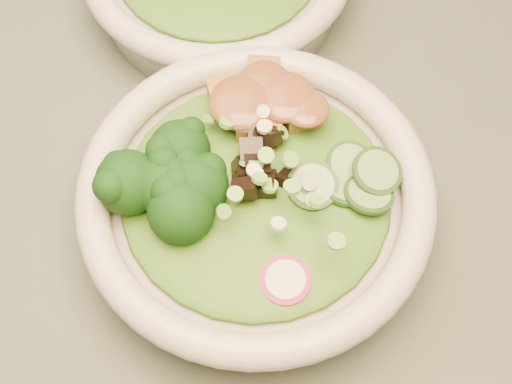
{
  "coord_description": "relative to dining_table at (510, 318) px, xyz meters",
  "views": [
    {
      "loc": [
        -0.22,
        -0.21,
        1.25
      ],
      "look_at": [
        -0.23,
        0.03,
        0.81
      ],
      "focal_mm": 50.0,
      "sensor_mm": 36.0,
      "label": 1
    }
  ],
  "objects": [
    {
      "name": "lettuce_bed",
      "position": [
        -0.23,
        0.03,
        0.17
      ],
      "size": [
        0.19,
        0.19,
        0.02
      ],
      "primitive_type": "ellipsoid",
      "color": "#255C13",
      "rests_on": "salad_bowl"
    },
    {
      "name": "tofu_cubes",
      "position": [
        -0.23,
        0.09,
        0.18
      ],
      "size": [
        0.1,
        0.08,
        0.03
      ],
      "primitive_type": null,
      "rotation": [
        0.0,
        0.0,
        -0.25
      ],
      "color": "#A27D36",
      "rests_on": "salad_bowl"
    },
    {
      "name": "scallion_garnish",
      "position": [
        -0.23,
        0.03,
        0.19
      ],
      "size": [
        0.18,
        0.18,
        0.02
      ],
      "primitive_type": null,
      "color": "#6DBD43",
      "rests_on": "salad_bowl"
    },
    {
      "name": "dining_table",
      "position": [
        0.0,
        0.0,
        0.0
      ],
      "size": [
        1.2,
        0.8,
        0.75
      ],
      "color": "black",
      "rests_on": "ground"
    },
    {
      "name": "mushroom_heap",
      "position": [
        -0.23,
        0.04,
        0.18
      ],
      "size": [
        0.08,
        0.08,
        0.04
      ],
      "primitive_type": null,
      "rotation": [
        0.0,
        0.0,
        -0.25
      ],
      "color": "black",
      "rests_on": "salad_bowl"
    },
    {
      "name": "cucumber_slices",
      "position": [
        -0.17,
        0.03,
        0.18
      ],
      "size": [
        0.08,
        0.08,
        0.03
      ],
      "primitive_type": null,
      "rotation": [
        0.0,
        0.0,
        -0.25
      ],
      "color": "#90C16B",
      "rests_on": "salad_bowl"
    },
    {
      "name": "radish_slices",
      "position": [
        -0.23,
        -0.03,
        0.18
      ],
      "size": [
        0.11,
        0.06,
        0.02
      ],
      "primitive_type": null,
      "rotation": [
        0.0,
        0.0,
        -0.25
      ],
      "color": "#980B40",
      "rests_on": "salad_bowl"
    },
    {
      "name": "salad_bowl",
      "position": [
        -0.23,
        0.03,
        0.15
      ],
      "size": [
        0.26,
        0.26,
        0.07
      ],
      "rotation": [
        0.0,
        0.0,
        -0.25
      ],
      "color": "beige",
      "rests_on": "dining_table"
    },
    {
      "name": "broccoli_florets",
      "position": [
        -0.29,
        0.03,
        0.19
      ],
      "size": [
        0.09,
        0.08,
        0.04
      ],
      "primitive_type": null,
      "rotation": [
        0.0,
        0.0,
        -0.25
      ],
      "color": "black",
      "rests_on": "salad_bowl"
    },
    {
      "name": "peanut_sauce",
      "position": [
        -0.23,
        0.09,
        0.2
      ],
      "size": [
        0.07,
        0.05,
        0.02
      ],
      "primitive_type": "ellipsoid",
      "color": "brown",
      "rests_on": "tofu_cubes"
    }
  ]
}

